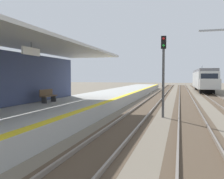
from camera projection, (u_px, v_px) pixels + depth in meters
station_platform at (75, 107)px, 17.43m from camera, size 5.00×80.00×0.91m
track_pair_nearest_platform at (145, 108)px, 20.14m from camera, size 2.34×120.00×0.16m
track_pair_middle at (189, 110)px, 19.24m from camera, size 2.34×120.00×0.16m
approaching_train at (204, 79)px, 43.77m from camera, size 2.93×19.60×4.76m
rail_signal_post at (163, 68)px, 15.74m from camera, size 0.32×0.34×5.20m
platform_bench at (48, 95)px, 16.44m from camera, size 0.45×1.60×0.88m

